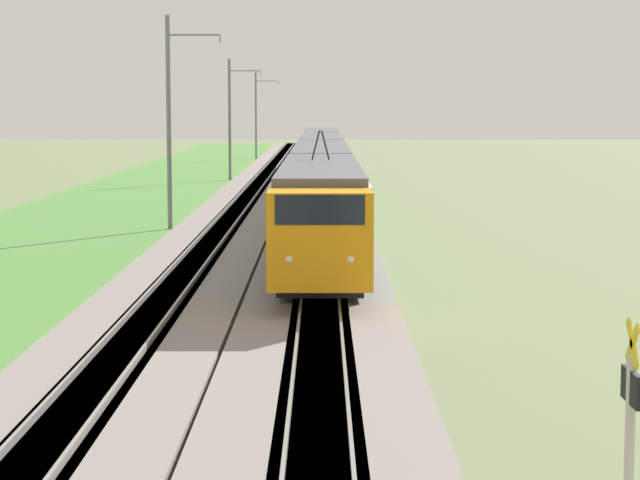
{
  "coord_description": "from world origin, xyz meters",
  "views": [
    {
      "loc": [
        -12.76,
        -4.56,
        5.87
      ],
      "look_at": [
        21.29,
        -4.5,
        2.17
      ],
      "focal_mm": 70.0,
      "sensor_mm": 36.0,
      "label": 1
    }
  ],
  "objects": [
    {
      "name": "ballast_main",
      "position": [
        50.0,
        0.0,
        0.15
      ],
      "size": [
        240.0,
        4.4,
        0.3
      ],
      "color": "gray",
      "rests_on": "ground"
    },
    {
      "name": "ballast_adjacent",
      "position": [
        50.0,
        -4.5,
        0.15
      ],
      "size": [
        240.0,
        4.4,
        0.3
      ],
      "color": "gray",
      "rests_on": "ground"
    },
    {
      "name": "track_main",
      "position": [
        50.0,
        0.0,
        0.16
      ],
      "size": [
        240.0,
        1.57,
        0.45
      ],
      "color": "#4C4238",
      "rests_on": "ground"
    },
    {
      "name": "track_adjacent",
      "position": [
        50.0,
        -4.5,
        0.16
      ],
      "size": [
        240.0,
        1.57,
        0.45
      ],
      "color": "#4C4238",
      "rests_on": "ground"
    },
    {
      "name": "grass_verge",
      "position": [
        50.0,
        6.57,
        0.06
      ],
      "size": [
        240.0,
        12.39,
        0.12
      ],
      "color": "#4C8438",
      "rests_on": "ground"
    },
    {
      "name": "passenger_train",
      "position": [
        59.74,
        -4.5,
        2.3
      ],
      "size": [
        80.4,
        2.93,
        4.94
      ],
      "rotation": [
        0.0,
        0.0,
        3.14
      ],
      "color": "orange",
      "rests_on": "ground"
    },
    {
      "name": "crossing_signal_far",
      "position": [
        0.28,
        -7.88,
        2.19
      ],
      "size": [
        0.7,
        0.23,
        3.59
      ],
      "rotation": [
        0.0,
        0.0,
        -1.57
      ],
      "color": "beige",
      "rests_on": "ground"
    },
    {
      "name": "catenary_mast_mid",
      "position": [
        44.89,
        2.46,
        5.13
      ],
      "size": [
        0.22,
        2.56,
        9.96
      ],
      "color": "slate",
      "rests_on": "ground"
    },
    {
      "name": "catenary_mast_far",
      "position": [
        82.78,
        2.46,
        4.82
      ],
      "size": [
        0.22,
        2.56,
        9.34
      ],
      "color": "slate",
      "rests_on": "ground"
    },
    {
      "name": "catenary_mast_distant",
      "position": [
        120.66,
        2.46,
        4.79
      ],
      "size": [
        0.22,
        2.56,
        9.29
      ],
      "color": "slate",
      "rests_on": "ground"
    }
  ]
}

